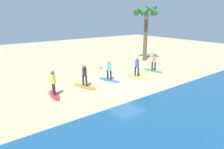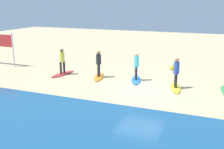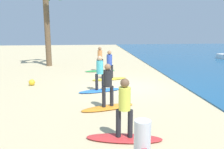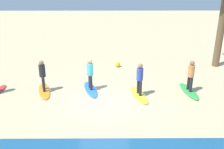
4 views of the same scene
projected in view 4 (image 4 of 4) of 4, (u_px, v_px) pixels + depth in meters
ground_plane at (104, 102)px, 12.67m from camera, size 60.00×60.00×0.00m
surfboard_green at (189, 91)px, 13.72m from camera, size 0.85×2.16×0.09m
surfer_green at (191, 74)px, 13.35m from camera, size 0.32×0.46×1.64m
surfboard_yellow at (139, 95)px, 13.31m from camera, size 1.05×2.17×0.09m
surfer_yellow at (140, 77)px, 12.94m from camera, size 0.32×0.45×1.64m
surfboard_blue at (91, 89)px, 13.92m from camera, size 1.11×2.17×0.09m
surfer_blue at (90, 72)px, 13.55m from camera, size 0.32×0.45×1.64m
surfboard_orange at (44, 91)px, 13.74m from camera, size 1.16×2.17×0.09m
surfer_orange at (42, 73)px, 13.37m from camera, size 0.32×0.45×1.64m
beach_ball at (118, 64)px, 17.19m from camera, size 0.33×0.33×0.33m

